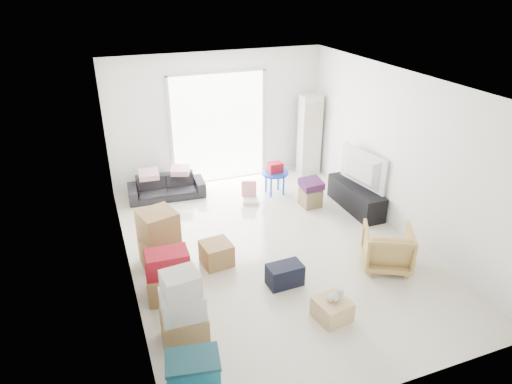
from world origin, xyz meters
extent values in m
cube|color=beige|center=(0.00, 0.00, -0.12)|extent=(4.50, 6.00, 0.24)
cube|color=white|center=(0.00, 0.00, 2.82)|extent=(4.50, 6.00, 0.24)
cube|color=white|center=(0.00, 3.12, 1.35)|extent=(4.50, 0.24, 2.70)
cube|color=white|center=(0.00, -3.12, 1.35)|extent=(4.50, 0.24, 2.70)
cube|color=white|center=(-2.37, 0.00, 1.35)|extent=(0.24, 6.00, 2.70)
cube|color=white|center=(2.37, 0.00, 1.35)|extent=(0.24, 6.00, 2.70)
cube|color=white|center=(0.00, 2.98, 1.15)|extent=(2.00, 0.01, 2.30)
cube|color=silver|center=(-1.00, 2.97, 1.15)|extent=(0.06, 0.04, 2.30)
cube|color=silver|center=(1.00, 2.97, 1.15)|extent=(0.06, 0.04, 2.30)
cube|color=silver|center=(0.00, 2.97, 2.30)|extent=(2.10, 0.04, 0.06)
cube|color=silver|center=(1.95, 2.65, 0.88)|extent=(0.45, 0.30, 1.75)
cube|color=black|center=(2.00, 0.75, 0.23)|extent=(0.42, 1.41, 0.47)
imported|color=black|center=(2.00, 0.75, 0.55)|extent=(0.85, 1.26, 0.15)
imported|color=#252429|center=(-1.25, 2.50, 0.29)|extent=(1.52, 0.54, 0.58)
cube|color=#D89EAA|center=(-1.57, 2.54, 0.65)|extent=(0.42, 0.34, 0.12)
cube|color=#D89EAA|center=(-0.95, 2.53, 0.64)|extent=(0.43, 0.39, 0.12)
imported|color=tan|center=(1.41, -1.06, 0.36)|extent=(0.91, 0.90, 0.71)
cube|color=#105469|center=(-1.90, -2.44, 0.44)|extent=(0.57, 0.45, 0.29)
cube|color=#0C333D|center=(-1.90, -2.44, 0.60)|extent=(0.60, 0.46, 0.04)
cube|color=olive|center=(-1.80, -1.53, 0.20)|extent=(0.58, 0.50, 0.41)
cube|color=silver|center=(-1.80, -1.53, 0.57)|extent=(0.52, 0.43, 0.32)
cube|color=silver|center=(-1.80, -1.53, 0.86)|extent=(0.44, 0.40, 0.27)
cube|color=olive|center=(-1.80, -0.60, 0.19)|extent=(0.65, 0.65, 0.39)
cube|color=#B2152B|center=(-1.80, -0.60, 0.48)|extent=(0.63, 0.47, 0.17)
cube|color=#B2152B|center=(-1.80, -0.60, 0.64)|extent=(0.58, 0.39, 0.16)
cube|color=olive|center=(-1.77, 0.26, 0.21)|extent=(0.63, 0.53, 0.43)
cube|color=olive|center=(-1.77, 0.26, 0.65)|extent=(0.62, 0.62, 0.46)
cube|color=olive|center=(-0.98, -0.08, 0.18)|extent=(0.48, 0.48, 0.36)
cube|color=black|center=(-0.21, -0.92, 0.16)|extent=(0.51, 0.32, 0.32)
cube|color=olive|center=(1.26, 1.15, 0.18)|extent=(0.36, 0.36, 0.35)
cube|color=#471C47|center=(1.26, 1.15, 0.42)|extent=(0.40, 0.40, 0.14)
cylinder|color=#0B3BB7|center=(0.82, 1.90, 0.45)|extent=(0.55, 0.55, 0.04)
cylinder|color=#0B3BB7|center=(0.96, 2.04, 0.22)|extent=(0.04, 0.04, 0.43)
cylinder|color=#0B3BB7|center=(0.69, 2.04, 0.22)|extent=(0.04, 0.04, 0.43)
cylinder|color=#0B3BB7|center=(0.69, 1.76, 0.22)|extent=(0.04, 0.04, 0.43)
cylinder|color=#0B3BB7|center=(0.96, 1.76, 0.22)|extent=(0.04, 0.04, 0.43)
cube|color=#B2152B|center=(0.82, 1.90, 0.57)|extent=(0.28, 0.22, 0.20)
cube|color=silver|center=(0.23, 1.67, 0.04)|extent=(0.38, 0.36, 0.08)
cube|color=pink|center=(0.23, 1.78, 0.25)|extent=(0.29, 0.14, 0.34)
cube|color=tan|center=(0.07, -1.80, 0.14)|extent=(0.47, 0.47, 0.28)
ellipsoid|color=#B2ADA8|center=(0.07, -1.80, 0.33)|extent=(0.19, 0.13, 0.10)
cube|color=red|center=(0.07, -1.80, 0.33)|extent=(0.16, 0.14, 0.03)
sphere|color=#B2ADA8|center=(0.18, -1.77, 0.35)|extent=(0.10, 0.10, 0.10)
camera|label=1|loc=(-2.49, -5.79, 4.07)|focal=32.00mm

